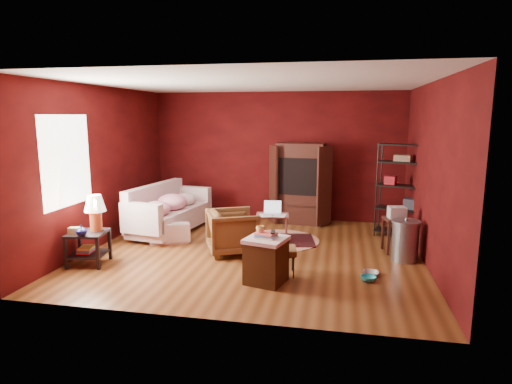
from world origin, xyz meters
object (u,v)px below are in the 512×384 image
Objects in this scene: laptop_desk at (272,217)px; wire_shelving at (402,186)px; armchair at (232,230)px; hamper at (266,259)px; tv_armoire at (300,182)px; side_table at (92,223)px; sofa at (170,214)px.

wire_shelving is at bearing 10.54° from laptop_desk.
laptop_desk is (0.55, 0.81, 0.05)m from armchair.
hamper is at bearing -171.43° from armchair.
hamper is 0.43× the size of tv_armoire.
laptop_desk is 0.41× the size of wire_shelving.
wire_shelving reaches higher than side_table.
sofa is 3.20m from hamper.
laptop_desk is 2.51m from wire_shelving.
side_table is 1.47× the size of laptop_desk.
side_table is 4.35m from tv_armoire.
side_table is 3.10m from laptop_desk.
tv_armoire is (0.36, 1.48, 0.44)m from laptop_desk.
armchair is (1.54, -1.03, 0.04)m from sofa.
armchair is 2.51m from tv_armoire.
side_table is (-2.01, -0.93, 0.25)m from armchair.
side_table is at bearing 89.92° from armchair.
wire_shelving is (2.33, 0.77, 0.52)m from laptop_desk.
armchair is at bearing 123.54° from hamper.
side_table reaches higher than laptop_desk.
side_table is at bearing -126.39° from tv_armoire.
armchair is 0.47× the size of tv_armoire.
sofa is at bearing 166.24° from laptop_desk.
armchair is 2.23m from side_table.
tv_armoire reaches higher than laptop_desk.
tv_armoire is (2.92, 3.22, 0.25)m from side_table.
hamper is at bearing -110.03° from wire_shelving.
wire_shelving reaches higher than hamper.
tv_armoire is 0.97× the size of wire_shelving.
armchair is at bearing -133.98° from wire_shelving.
side_table is (-0.46, -1.96, 0.29)m from sofa.
laptop_desk is at bearing -144.38° from wire_shelving.
sofa is at bearing -147.03° from tv_armoire.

